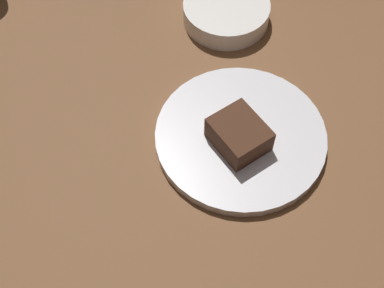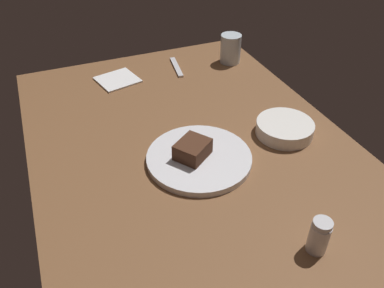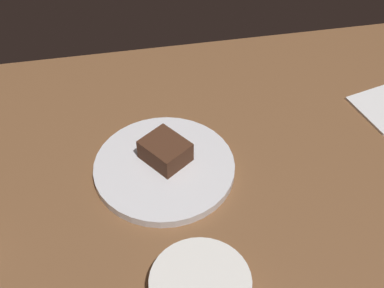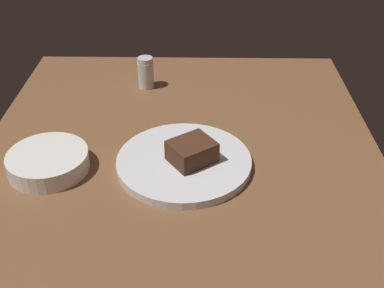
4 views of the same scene
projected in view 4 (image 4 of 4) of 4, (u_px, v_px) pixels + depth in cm
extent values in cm
cube|color=brown|center=(178.00, 194.00, 91.73)|extent=(120.00, 84.00, 3.00)
cylinder|color=silver|center=(184.00, 162.00, 96.22)|extent=(26.95, 26.95, 1.72)
cube|color=#472819|center=(192.00, 151.00, 94.10)|extent=(10.53, 10.83, 4.25)
cylinder|color=silver|center=(146.00, 75.00, 123.38)|extent=(4.06, 4.06, 6.90)
cylinder|color=silver|center=(145.00, 60.00, 121.12)|extent=(3.86, 3.86, 1.20)
cylinder|color=white|center=(48.00, 162.00, 94.60)|extent=(15.88, 15.88, 3.78)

